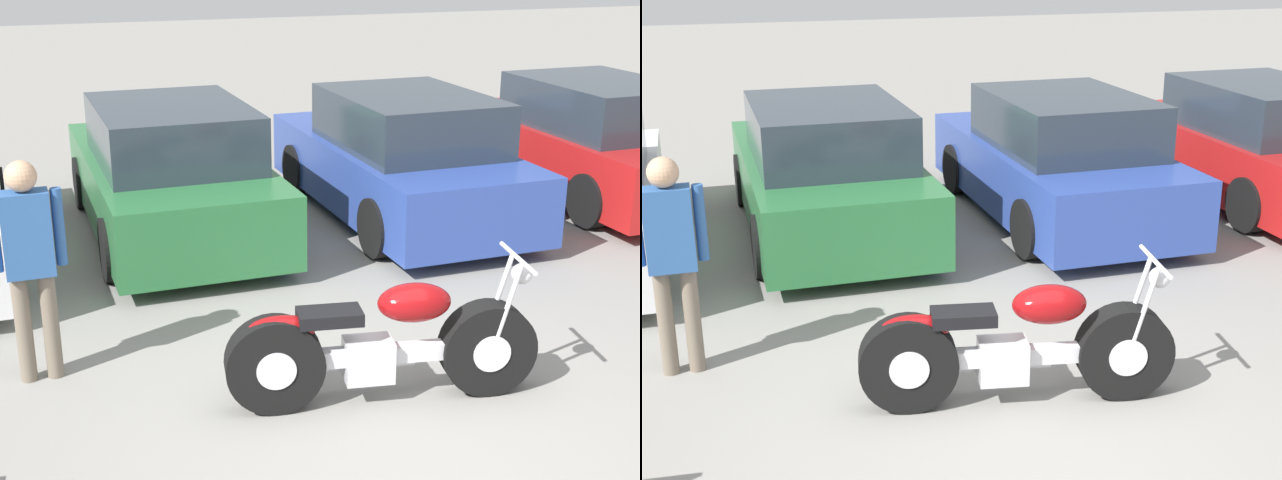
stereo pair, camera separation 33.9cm
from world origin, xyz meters
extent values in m
plane|color=gray|center=(0.00, 0.00, 0.00)|extent=(60.00, 60.00, 0.00)
cylinder|color=black|center=(0.84, 0.42, 0.34)|extent=(0.71, 0.32, 0.69)
cylinder|color=silver|center=(0.84, 0.42, 0.34)|extent=(0.31, 0.27, 0.27)
cylinder|color=black|center=(-0.66, 0.68, 0.34)|extent=(0.71, 0.32, 0.69)
cylinder|color=silver|center=(-0.66, 0.68, 0.34)|extent=(0.31, 0.27, 0.27)
cube|color=silver|center=(0.09, 0.55, 0.36)|extent=(1.17, 0.31, 0.12)
cube|color=silver|center=(-0.01, 0.57, 0.33)|extent=(0.38, 0.30, 0.30)
ellipsoid|color=maroon|center=(0.30, 0.51, 0.73)|extent=(0.57, 0.40, 0.27)
cube|color=black|center=(-0.28, 0.62, 0.67)|extent=(0.48, 0.31, 0.09)
ellipsoid|color=maroon|center=(-0.61, 0.68, 0.60)|extent=(0.51, 0.28, 0.20)
cylinder|color=silver|center=(0.91, 0.31, 0.68)|extent=(0.22, 0.07, 0.68)
cylinder|color=silver|center=(0.95, 0.49, 0.68)|extent=(0.22, 0.07, 0.68)
cylinder|color=silver|center=(1.02, 0.38, 1.01)|extent=(0.14, 0.62, 0.03)
sphere|color=silver|center=(1.06, 0.38, 0.89)|extent=(0.15, 0.15, 0.15)
cylinder|color=silver|center=(-0.20, 0.74, 0.22)|extent=(1.16, 0.28, 0.08)
cylinder|color=black|center=(-2.37, 3.35, 0.31)|extent=(0.20, 0.62, 0.62)
cube|color=#286B38|center=(-0.56, 4.81, 0.51)|extent=(1.74, 4.11, 0.73)
cube|color=#28333D|center=(-0.56, 4.57, 1.17)|extent=(1.53, 2.14, 0.59)
cylinder|color=black|center=(-1.37, 6.09, 0.31)|extent=(0.20, 0.62, 0.62)
cylinder|color=black|center=(0.25, 6.09, 0.31)|extent=(0.20, 0.62, 0.62)
cylinder|color=black|center=(-1.37, 3.54, 0.31)|extent=(0.20, 0.62, 0.62)
cylinder|color=black|center=(0.25, 3.54, 0.31)|extent=(0.20, 0.62, 0.62)
cube|color=#2D479E|center=(2.05, 4.55, 0.51)|extent=(1.74, 4.11, 0.73)
cube|color=#28333D|center=(2.05, 4.31, 1.17)|extent=(1.53, 2.14, 0.59)
cylinder|color=black|center=(1.24, 5.83, 0.31)|extent=(0.20, 0.62, 0.62)
cylinder|color=black|center=(2.86, 5.83, 0.31)|extent=(0.20, 0.62, 0.62)
cylinder|color=black|center=(1.24, 3.28, 0.31)|extent=(0.20, 0.62, 0.62)
cylinder|color=black|center=(2.86, 3.28, 0.31)|extent=(0.20, 0.62, 0.62)
cube|color=red|center=(4.67, 4.63, 0.51)|extent=(1.74, 4.11, 0.73)
cube|color=#28333D|center=(4.67, 4.38, 1.17)|extent=(1.53, 2.14, 0.59)
cylinder|color=black|center=(3.86, 5.90, 0.31)|extent=(0.20, 0.62, 0.62)
cylinder|color=black|center=(5.47, 5.90, 0.31)|extent=(0.20, 0.62, 0.62)
cylinder|color=black|center=(3.86, 3.35, 0.31)|extent=(0.20, 0.62, 0.62)
cylinder|color=#726656|center=(-2.24, 1.72, 0.41)|extent=(0.12, 0.12, 0.82)
cylinder|color=#726656|center=(-2.05, 1.72, 0.41)|extent=(0.12, 0.12, 0.82)
cube|color=#2D5999|center=(-2.15, 1.72, 1.13)|extent=(0.34, 0.20, 0.62)
cylinder|color=#2D5999|center=(-1.93, 1.72, 1.16)|extent=(0.08, 0.08, 0.57)
sphere|color=tan|center=(-2.15, 1.72, 1.55)|extent=(0.22, 0.22, 0.22)
camera|label=1|loc=(-2.25, -4.57, 3.13)|focal=50.00mm
camera|label=2|loc=(-1.93, -4.68, 3.13)|focal=50.00mm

